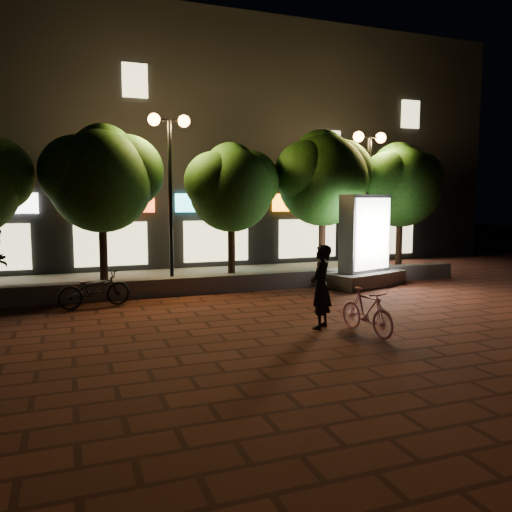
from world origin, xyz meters
name	(u,v)px	position (x,y,z in m)	size (l,w,h in m)	color
ground	(284,321)	(0.00, 0.00, 0.00)	(80.00, 80.00, 0.00)	#56261B
retaining_wall	(230,283)	(0.00, 4.00, 0.25)	(16.00, 0.45, 0.50)	slate
sidewalk	(208,278)	(0.00, 6.50, 0.04)	(16.00, 5.00, 0.08)	slate
building_block	(170,149)	(-0.01, 12.99, 5.00)	(28.00, 8.12, 11.30)	black
tree_left	(103,175)	(-3.45, 5.46, 3.44)	(3.60, 3.00, 4.89)	black
tree_mid	(232,184)	(0.55, 5.46, 3.22)	(3.24, 2.70, 4.50)	black
tree_right	(324,175)	(3.86, 5.46, 3.57)	(3.72, 3.10, 5.07)	black
tree_far_right	(401,182)	(7.05, 5.46, 3.37)	(3.48, 2.90, 4.76)	black
street_lamp_left	(170,156)	(-1.50, 5.20, 4.03)	(1.26, 0.36, 5.18)	black
street_lamp_right	(369,166)	(5.50, 5.20, 3.89)	(1.26, 0.36, 4.98)	black
ad_kiosk	(364,249)	(4.30, 3.50, 1.16)	(2.94, 2.10, 2.88)	slate
scooter_pink	(367,311)	(1.15, -1.56, 0.46)	(0.44, 1.54, 0.93)	pink
rider	(321,287)	(0.49, -0.83, 0.89)	(0.65, 0.43, 1.78)	black
scooter_parked	(94,289)	(-3.89, 3.00, 0.47)	(0.63, 1.80, 0.95)	black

